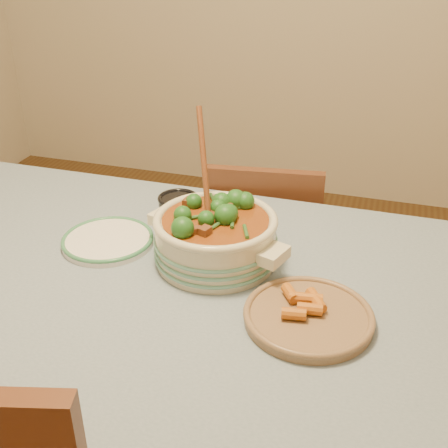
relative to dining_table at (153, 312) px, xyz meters
name	(u,v)px	position (x,y,z in m)	size (l,w,h in m)	color
dining_table	(153,312)	(0.00, 0.00, 0.00)	(1.68, 1.08, 0.76)	brown
stew_casserole	(215,234)	(0.12, 0.14, 0.17)	(0.39, 0.38, 0.36)	beige
white_plate	(108,240)	(-0.18, 0.13, 0.10)	(0.31, 0.31, 0.02)	white
condiment_bowl	(178,205)	(-0.06, 0.34, 0.13)	(0.14, 0.14, 0.06)	black
fried_plate	(309,314)	(0.39, -0.04, 0.11)	(0.32, 0.32, 0.05)	#937151
chair_far	(264,250)	(0.12, 0.69, -0.20)	(0.43, 0.43, 0.82)	brown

